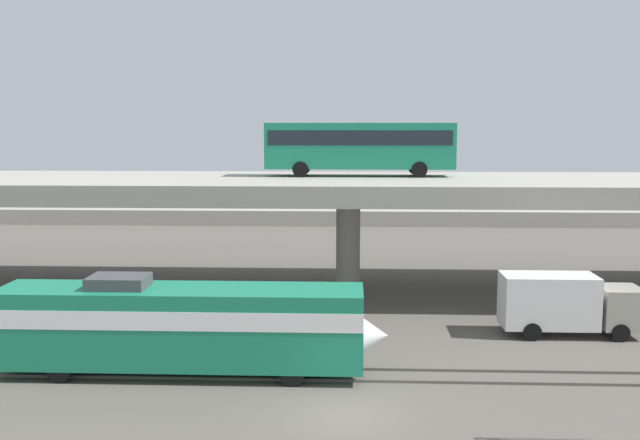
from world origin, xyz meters
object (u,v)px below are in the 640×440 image
parked_car_3 (452,197)px  parked_car_0 (300,198)px  transit_bus_on_overpass (360,144)px  parked_car_4 (80,196)px  train_locomotive (199,323)px  parked_car_2 (76,199)px  parked_car_1 (618,201)px  service_truck_west (566,303)px

parked_car_3 → parked_car_0: bearing=-171.5°
transit_bus_on_overpass → parked_car_4: transit_bus_on_overpass is taller
train_locomotive → transit_bus_on_overpass: bearing=68.9°
parked_car_0 → parked_car_2: size_ratio=0.96×
parked_car_1 → parked_car_2: bearing=0.2°
transit_bus_on_overpass → service_truck_west: bearing=-47.7°
train_locomotive → service_truck_west: size_ratio=2.39×
parked_car_3 → train_locomotive: bearing=-108.2°
train_locomotive → parked_car_1: train_locomotive is taller
train_locomotive → parked_car_1: bearing=55.1°
parked_car_0 → parked_car_2: same height
parked_car_0 → parked_car_4: same height
parked_car_1 → parked_car_2: same height
parked_car_3 → parked_car_4: (-42.03, -1.65, -0.00)m
parked_car_0 → parked_car_1: size_ratio=1.03×
parked_car_2 → transit_bus_on_overpass: bearing=-46.0°
service_truck_west → parked_car_2: bearing=133.6°
parked_car_1 → parked_car_3: size_ratio=0.97×
transit_bus_on_overpass → parked_car_0: transit_bus_on_overpass is taller
service_truck_west → parked_car_4: bearing=132.3°
transit_bus_on_overpass → parked_car_2: bearing=134.0°
service_truck_west → parked_car_0: (-16.39, 44.64, 0.72)m
parked_car_4 → parked_car_0: bearing=-2.0°
parked_car_1 → parked_car_3: (-16.96, 4.18, -0.00)m
parked_car_0 → parked_car_4: (-24.99, 0.89, -0.00)m
service_truck_west → parked_car_0: 47.56m
parked_car_0 → parked_car_2: 24.46m
transit_bus_on_overpass → service_truck_west: 16.90m
service_truck_west → parked_car_3: bearing=89.2°
transit_bus_on_overpass → parked_car_1: size_ratio=2.76×
transit_bus_on_overpass → parked_car_1: (27.78, 31.82, -6.83)m
parked_car_3 → parked_car_4: 42.06m
parked_car_4 → parked_car_2: bearing=-77.5°
transit_bus_on_overpass → parked_car_3: transit_bus_on_overpass is taller
train_locomotive → service_truck_west: bearing=21.1°
train_locomotive → parked_car_0: 51.21m
train_locomotive → parked_car_2: size_ratio=3.48×
parked_car_1 → parked_car_3: bearing=-13.9°
train_locomotive → parked_car_3: 56.58m
service_truck_west → parked_car_3: (0.64, 47.18, 0.72)m
parked_car_0 → parked_car_3: bearing=8.5°
train_locomotive → service_truck_west: (17.02, 6.57, -0.56)m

